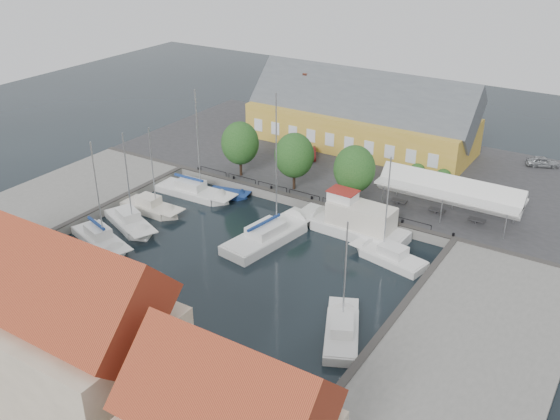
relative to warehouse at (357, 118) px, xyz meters
name	(u,v)px	position (x,y,z in m)	size (l,w,h in m)	color
ground	(245,249)	(2.60, -28.36, -4.43)	(140.00, 140.00, 0.00)	black
north_quay	(355,165)	(2.60, -5.36, -3.93)	(56.00, 26.00, 1.00)	#2D2D30
west_quay	(65,198)	(-19.40, -30.36, -3.93)	(12.00, 24.00, 1.00)	slate
east_quay	(477,335)	(24.60, -30.36, -3.93)	(12.00, 24.00, 1.00)	slate
south_bank	(64,375)	(2.60, -49.36, -3.93)	(56.00, 14.00, 1.00)	slate
quay_edge_fittings	(273,219)	(2.62, -23.61, -3.37)	(56.00, 24.72, 0.40)	#383533
warehouse	(357,118)	(0.00, 0.00, 0.00)	(28.56, 14.00, 9.55)	gold
tent_canopy	(449,191)	(16.60, -13.86, -0.74)	(14.00, 4.00, 2.83)	silver
quay_trees	(294,155)	(0.60, -16.36, 0.45)	(18.20, 4.20, 6.30)	black
car_silver	(543,162)	(21.86, 4.58, -2.80)	(1.48, 3.68, 1.25)	#929599
car_red	(310,153)	(-2.50, -7.36, -2.84)	(1.25, 3.58, 1.18)	#5D1615
center_sailboat	(269,237)	(3.55, -25.86, -4.07)	(4.82, 11.21, 14.66)	silver
trawler	(355,224)	(9.87, -20.32, -3.41)	(11.51, 3.80, 5.00)	silver
east_boat_a	(390,258)	(14.74, -23.31, -4.17)	(7.47, 3.82, 10.36)	silver
east_boat_c	(342,333)	(16.06, -35.20, -4.17)	(5.22, 7.68, 9.72)	silver
west_boat_a	(194,193)	(-8.95, -21.68, -4.16)	(9.66, 3.00, 12.51)	silver
west_boat_b	(151,209)	(-10.15, -27.13, -4.17)	(7.08, 2.46, 9.80)	silver
west_boat_c	(130,224)	(-9.63, -30.75, -4.17)	(7.98, 5.20, 10.52)	silver
west_boat_d	(101,241)	(-9.45, -34.76, -4.16)	(8.38, 4.73, 10.92)	silver
launch_sw	(57,259)	(-10.49, -39.05, -4.34)	(5.79, 2.35, 0.98)	silver
launch_nw	(228,195)	(-5.76, -19.79, -4.34)	(4.97, 2.75, 0.88)	navy
townhouses	(42,338)	(4.52, -51.60, 1.40)	(36.30, 8.50, 12.00)	beige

